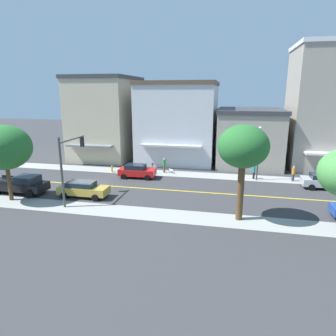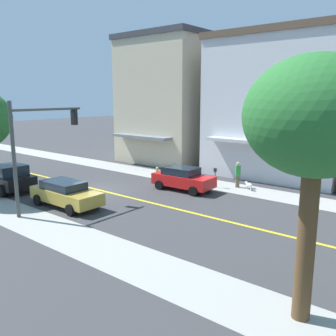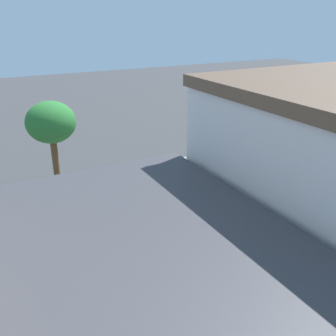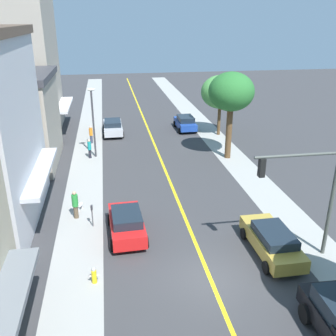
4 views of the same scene
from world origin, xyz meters
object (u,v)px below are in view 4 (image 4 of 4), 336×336
at_px(silver_sedan_left_curb, 113,127).
at_px(pedestrian_teal_shirt, 90,148).
at_px(street_tree_left_far, 220,92).
at_px(small_dog, 80,205).
at_px(fire_hydrant, 94,275).
at_px(blue_sedan_right_curb, 185,123).
at_px(street_tree_left_near, 231,93).
at_px(gold_sedan_right_curb, 272,241).
at_px(parking_meter, 92,213).
at_px(pedestrian_orange_shirt, 91,134).
at_px(red_sedan_left_curb, 127,223).
at_px(street_lamp, 93,115).
at_px(pedestrian_green_shirt, 75,204).
at_px(traffic_light_mast, 310,185).

xyz_separation_m(silver_sedan_left_curb, pedestrian_teal_shirt, (-2.19, -6.95, 0.10)).
xyz_separation_m(street_tree_left_far, small_dog, (-13.46, -14.69, -4.07)).
distance_m(pedestrian_teal_shirt, small_dog, 9.70).
height_order(fire_hydrant, small_dog, fire_hydrant).
bearing_deg(blue_sedan_right_curb, street_tree_left_near, -168.99).
relative_size(street_tree_left_far, gold_sedan_right_curb, 1.30).
bearing_deg(fire_hydrant, parking_meter, 91.87).
height_order(street_tree_left_far, pedestrian_orange_shirt, street_tree_left_far).
height_order(red_sedan_left_curb, pedestrian_teal_shirt, pedestrian_teal_shirt).
xyz_separation_m(blue_sedan_right_curb, small_dog, (-10.38, -17.01, -0.44)).
xyz_separation_m(blue_sedan_right_curb, pedestrian_orange_shirt, (-9.98, -3.08, 0.10)).
xyz_separation_m(blue_sedan_right_curb, pedestrian_teal_shirt, (-10.00, -7.33, 0.10)).
xyz_separation_m(street_lamp, small_dog, (-0.86, -9.98, -3.39)).
bearing_deg(street_tree_left_near, parking_meter, -138.77).
bearing_deg(small_dog, pedestrian_green_shirt, 17.41).
height_order(red_sedan_left_curb, small_dog, red_sedan_left_curb).
distance_m(pedestrian_green_shirt, pedestrian_teal_shirt, 10.64).
bearing_deg(red_sedan_left_curb, blue_sedan_right_curb, -22.50).
distance_m(street_lamp, pedestrian_orange_shirt, 4.89).
relative_size(street_tree_left_near, parking_meter, 5.35).
bearing_deg(blue_sedan_right_curb, red_sedan_left_curb, 159.04).
bearing_deg(blue_sedan_right_curb, gold_sedan_right_curb, 178.61).
distance_m(pedestrian_green_shirt, small_dog, 1.12).
xyz_separation_m(fire_hydrant, parking_meter, (-0.17, 5.17, 0.49)).
height_order(street_lamp, pedestrian_teal_shirt, street_lamp).
distance_m(street_tree_left_near, street_tree_left_far, 7.05).
distance_m(street_tree_left_near, traffic_light_mast, 14.81).
bearing_deg(pedestrian_orange_shirt, traffic_light_mast, 37.86).
bearing_deg(pedestrian_green_shirt, street_tree_left_near, 143.21).
distance_m(red_sedan_left_curb, small_dog, 4.49).
height_order(street_lamp, gold_sedan_right_curb, street_lamp).
bearing_deg(street_lamp, street_tree_left_far, 20.53).
bearing_deg(small_dog, pedestrian_orange_shirt, -153.90).
xyz_separation_m(street_lamp, pedestrian_teal_shirt, (-0.48, -0.30, -2.86)).
distance_m(traffic_light_mast, street_lamp, 19.88).
xyz_separation_m(gold_sedan_right_curb, small_dog, (-10.06, 6.46, -0.42)).
bearing_deg(pedestrian_green_shirt, parking_meter, 58.52).
xyz_separation_m(pedestrian_orange_shirt, small_dog, (-0.40, -13.92, -0.54)).
bearing_deg(street_tree_left_far, traffic_light_mast, -95.28).
xyz_separation_m(pedestrian_orange_shirt, pedestrian_teal_shirt, (-0.03, -4.24, -0.00)).
bearing_deg(blue_sedan_right_curb, fire_hydrant, 158.34).
bearing_deg(pedestrian_green_shirt, traffic_light_mast, 81.09).
xyz_separation_m(street_tree_left_near, pedestrian_orange_shirt, (-11.86, 6.07, -4.78)).
relative_size(street_tree_left_far, pedestrian_green_shirt, 3.41).
relative_size(street_lamp, pedestrian_teal_shirt, 3.57).
distance_m(street_tree_left_near, pedestrian_teal_shirt, 12.94).
bearing_deg(traffic_light_mast, red_sedan_left_curb, -20.98).
bearing_deg(small_dog, street_lamp, -157.18).
bearing_deg(pedestrian_green_shirt, pedestrian_orange_shirt, -164.30).
height_order(red_sedan_left_curb, gold_sedan_right_curb, red_sedan_left_curb).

